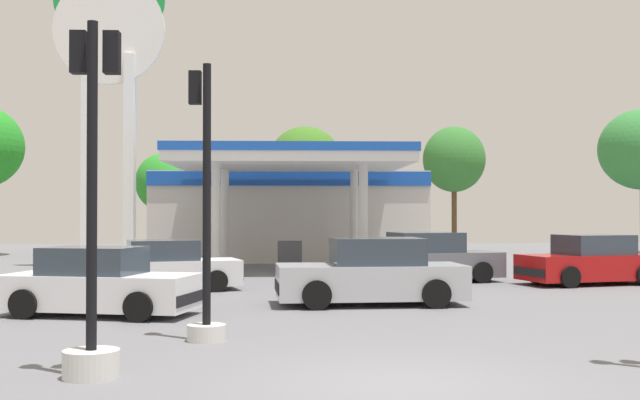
% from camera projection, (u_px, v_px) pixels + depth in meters
% --- Properties ---
extents(ground_plane, '(90.00, 90.00, 0.00)m').
position_uv_depth(ground_plane, '(401.00, 383.00, 10.22)').
color(ground_plane, slate).
rests_on(ground_plane, ground).
extents(gas_station, '(12.01, 14.09, 4.53)m').
position_uv_depth(gas_station, '(290.00, 211.00, 36.22)').
color(gas_station, beige).
rests_on(gas_station, ground).
extents(station_pole_sign, '(4.39, 0.56, 12.95)m').
position_uv_depth(station_pole_sign, '(109.00, 57.00, 31.63)').
color(station_pole_sign, white).
rests_on(station_pole_sign, ground).
extents(car_0, '(4.32, 2.56, 1.45)m').
position_uv_depth(car_0, '(99.00, 284.00, 16.89)').
color(car_0, black).
rests_on(car_0, ground).
extents(car_1, '(4.23, 2.64, 1.41)m').
position_uv_depth(car_1, '(167.00, 268.00, 22.22)').
color(car_1, black).
rests_on(car_1, ground).
extents(car_2, '(4.61, 2.71, 1.55)m').
position_uv_depth(car_2, '(430.00, 259.00, 25.05)').
color(car_2, black).
rests_on(car_2, ground).
extents(car_3, '(4.49, 2.77, 1.50)m').
position_uv_depth(car_3, '(590.00, 262.00, 24.14)').
color(car_3, black).
rests_on(car_3, ground).
extents(car_4, '(4.51, 2.24, 1.57)m').
position_uv_depth(car_4, '(371.00, 274.00, 18.84)').
color(car_4, black).
rests_on(car_4, ground).
extents(traffic_signal_0, '(0.66, 0.69, 4.71)m').
position_uv_depth(traffic_signal_0, '(205.00, 247.00, 13.59)').
color(traffic_signal_0, silver).
rests_on(traffic_signal_0, ground).
extents(traffic_signal_1, '(0.74, 0.74, 4.72)m').
position_uv_depth(traffic_signal_1, '(92.00, 261.00, 10.58)').
color(traffic_signal_1, silver).
rests_on(traffic_signal_1, ground).
extents(tree_1, '(2.90, 2.90, 5.24)m').
position_uv_depth(tree_1, '(163.00, 183.00, 41.44)').
color(tree_1, brown).
rests_on(tree_1, ground).
extents(tree_2, '(3.77, 3.77, 6.78)m').
position_uv_depth(tree_2, '(305.00, 158.00, 42.87)').
color(tree_2, brown).
rests_on(tree_2, ground).
extents(tree_3, '(3.33, 3.33, 6.77)m').
position_uv_depth(tree_3, '(454.00, 160.00, 42.75)').
color(tree_3, brown).
rests_on(tree_3, ground).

